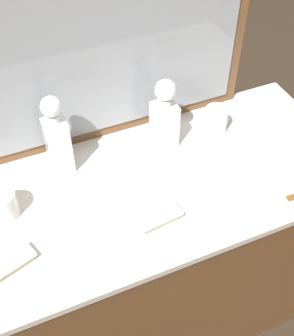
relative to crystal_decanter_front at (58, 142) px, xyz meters
The scene contains 9 objects.
ground_plane 1.04m from the crystal_decanter_front, 38.79° to the right, with size 6.00×6.00×0.00m, color #2D2319.
dresser 0.63m from the crystal_decanter_front, 38.79° to the right, with size 1.41×0.61×0.88m.
dresser_mirror 0.34m from the crystal_decanter_front, 24.97° to the left, with size 0.97×0.03×0.70m.
crystal_decanter_front is the anchor object (origin of this frame).
crystal_decanter_far_left 0.36m from the crystal_decanter_front, ahead, with size 0.08×0.08×0.26m.
crystal_tumbler_left 0.57m from the crystal_decanter_front, ahead, with size 0.08×0.08×0.09m.
crystal_tumbler_rear 0.26m from the crystal_decanter_front, 150.63° to the right, with size 0.09×0.09×0.09m.
silver_brush_center 0.41m from the crystal_decanter_front, 128.16° to the right, with size 0.17×0.10×0.02m.
silver_brush_right 0.40m from the crystal_decanter_front, 57.76° to the right, with size 0.15×0.08×0.02m.
Camera 1 is at (-0.38, -0.89, 1.97)m, focal length 48.37 mm.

